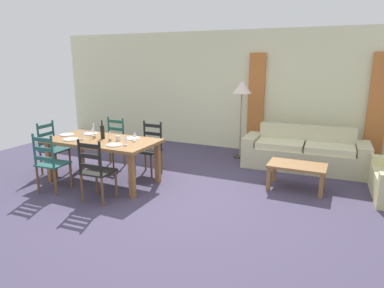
{
  "coord_description": "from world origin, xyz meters",
  "views": [
    {
      "loc": [
        2.45,
        -4.3,
        2.06
      ],
      "look_at": [
        0.24,
        0.45,
        0.75
      ],
      "focal_mm": 31.78,
      "sensor_mm": 36.0,
      "label": 1
    }
  ],
  "objects_px": {
    "dining_table": "(102,144)",
    "couch": "(304,153)",
    "standing_lamp": "(242,92)",
    "wine_glass_near_right": "(126,138)",
    "dining_chair_head_west": "(52,148)",
    "wine_glass_far_left": "(92,130)",
    "wine_glass_near_left": "(83,133)",
    "dining_chair_near_left": "(50,163)",
    "wine_bottle": "(102,132)",
    "dining_chair_near_right": "(96,171)",
    "wine_glass_far_right": "(135,134)",
    "coffee_table": "(297,168)",
    "dining_chair_far_left": "(113,143)",
    "dining_chair_far_right": "(149,148)",
    "coffee_cup_primary": "(118,138)"
  },
  "relations": [
    {
      "from": "couch",
      "to": "standing_lamp",
      "type": "relative_size",
      "value": 1.41
    },
    {
      "from": "wine_glass_near_left",
      "to": "wine_glass_far_left",
      "type": "bearing_deg",
      "value": 95.33
    },
    {
      "from": "dining_chair_near_right",
      "to": "wine_glass_near_left",
      "type": "xyz_separation_m",
      "value": [
        -0.76,
        0.6,
        0.38
      ]
    },
    {
      "from": "wine_glass_near_left",
      "to": "standing_lamp",
      "type": "distance_m",
      "value": 3.28
    },
    {
      "from": "wine_glass_near_left",
      "to": "coffee_table",
      "type": "distance_m",
      "value": 3.59
    },
    {
      "from": "standing_lamp",
      "to": "dining_chair_head_west",
      "type": "bearing_deg",
      "value": -138.89
    },
    {
      "from": "wine_glass_near_right",
      "to": "dining_chair_near_left",
      "type": "bearing_deg",
      "value": -151.08
    },
    {
      "from": "dining_chair_near_left",
      "to": "standing_lamp",
      "type": "relative_size",
      "value": 0.59
    },
    {
      "from": "dining_chair_far_right",
      "to": "coffee_cup_primary",
      "type": "xyz_separation_m",
      "value": [
        -0.16,
        -0.7,
        0.32
      ]
    },
    {
      "from": "dining_chair_near_right",
      "to": "wine_glass_far_right",
      "type": "bearing_deg",
      "value": 82.51
    },
    {
      "from": "wine_bottle",
      "to": "wine_glass_near_left",
      "type": "height_order",
      "value": "wine_bottle"
    },
    {
      "from": "dining_chair_head_west",
      "to": "wine_bottle",
      "type": "xyz_separation_m",
      "value": [
        1.12,
        0.08,
        0.39
      ]
    },
    {
      "from": "dining_chair_near_right",
      "to": "dining_chair_far_left",
      "type": "relative_size",
      "value": 1.0
    },
    {
      "from": "dining_chair_near_left",
      "to": "dining_chair_far_left",
      "type": "xyz_separation_m",
      "value": [
        0.04,
        1.51,
        0.0
      ]
    },
    {
      "from": "dining_chair_head_west",
      "to": "wine_glass_far_left",
      "type": "relative_size",
      "value": 5.96
    },
    {
      "from": "dining_chair_near_left",
      "to": "wine_glass_far_left",
      "type": "xyz_separation_m",
      "value": [
        0.12,
        0.87,
        0.38
      ]
    },
    {
      "from": "dining_table",
      "to": "couch",
      "type": "height_order",
      "value": "couch"
    },
    {
      "from": "wine_glass_far_left",
      "to": "couch",
      "type": "height_order",
      "value": "wine_glass_far_left"
    },
    {
      "from": "couch",
      "to": "wine_bottle",
      "type": "bearing_deg",
      "value": -144.22
    },
    {
      "from": "couch",
      "to": "coffee_table",
      "type": "xyz_separation_m",
      "value": [
        0.04,
        -1.22,
        0.06
      ]
    },
    {
      "from": "wine_bottle",
      "to": "wine_glass_near_left",
      "type": "distance_m",
      "value": 0.32
    },
    {
      "from": "dining_chair_head_west",
      "to": "coffee_table",
      "type": "bearing_deg",
      "value": 14.2
    },
    {
      "from": "dining_chair_near_left",
      "to": "standing_lamp",
      "type": "height_order",
      "value": "standing_lamp"
    },
    {
      "from": "dining_chair_far_left",
      "to": "wine_glass_near_right",
      "type": "bearing_deg",
      "value": -42.72
    },
    {
      "from": "wine_glass_far_right",
      "to": "dining_chair_near_right",
      "type": "bearing_deg",
      "value": -97.49
    },
    {
      "from": "standing_lamp",
      "to": "wine_glass_near_left",
      "type": "bearing_deg",
      "value": -127.59
    },
    {
      "from": "dining_chair_far_right",
      "to": "wine_bottle",
      "type": "distance_m",
      "value": 0.92
    },
    {
      "from": "wine_glass_near_left",
      "to": "coffee_table",
      "type": "xyz_separation_m",
      "value": [
        3.36,
        1.16,
        -0.51
      ]
    },
    {
      "from": "wine_glass_near_right",
      "to": "wine_glass_far_left",
      "type": "xyz_separation_m",
      "value": [
        -0.92,
        0.29,
        0.0
      ]
    },
    {
      "from": "wine_bottle",
      "to": "wine_glass_far_left",
      "type": "distance_m",
      "value": 0.31
    },
    {
      "from": "dining_chair_near_left",
      "to": "wine_glass_near_right",
      "type": "distance_m",
      "value": 1.26
    },
    {
      "from": "dining_chair_near_left",
      "to": "wine_glass_far_left",
      "type": "height_order",
      "value": "dining_chair_near_left"
    },
    {
      "from": "dining_chair_far_left",
      "to": "wine_glass_far_left",
      "type": "height_order",
      "value": "dining_chair_far_left"
    },
    {
      "from": "dining_chair_far_right",
      "to": "dining_chair_head_west",
      "type": "bearing_deg",
      "value": -155.64
    },
    {
      "from": "dining_table",
      "to": "dining_chair_far_left",
      "type": "relative_size",
      "value": 1.98
    },
    {
      "from": "dining_table",
      "to": "wine_glass_near_right",
      "type": "bearing_deg",
      "value": -13.37
    },
    {
      "from": "dining_chair_near_left",
      "to": "dining_chair_head_west",
      "type": "distance_m",
      "value": 0.99
    },
    {
      "from": "dining_chair_near_left",
      "to": "wine_glass_far_left",
      "type": "distance_m",
      "value": 0.96
    },
    {
      "from": "dining_chair_near_left",
      "to": "wine_bottle",
      "type": "height_order",
      "value": "wine_bottle"
    },
    {
      "from": "wine_glass_far_right",
      "to": "standing_lamp",
      "type": "xyz_separation_m",
      "value": [
        1.1,
        2.31,
        0.55
      ]
    },
    {
      "from": "dining_chair_near_right",
      "to": "wine_bottle",
      "type": "relative_size",
      "value": 3.04
    },
    {
      "from": "standing_lamp",
      "to": "wine_glass_near_right",
      "type": "bearing_deg",
      "value": -112.61
    },
    {
      "from": "dining_chair_head_west",
      "to": "coffee_table",
      "type": "xyz_separation_m",
      "value": [
        4.21,
        1.07,
        -0.12
      ]
    },
    {
      "from": "dining_chair_head_west",
      "to": "dining_chair_far_left",
      "type": "bearing_deg",
      "value": 47.77
    },
    {
      "from": "dining_chair_far_left",
      "to": "wine_bottle",
      "type": "bearing_deg",
      "value": -62.47
    },
    {
      "from": "wine_glass_near_left",
      "to": "couch",
      "type": "height_order",
      "value": "wine_glass_near_left"
    },
    {
      "from": "dining_chair_far_left",
      "to": "wine_glass_far_left",
      "type": "relative_size",
      "value": 5.96
    },
    {
      "from": "dining_chair_near_left",
      "to": "coffee_cup_primary",
      "type": "height_order",
      "value": "dining_chair_near_left"
    },
    {
      "from": "coffee_cup_primary",
      "to": "wine_bottle",
      "type": "bearing_deg",
      "value": 173.5
    },
    {
      "from": "coffee_cup_primary",
      "to": "standing_lamp",
      "type": "bearing_deg",
      "value": 60.8
    }
  ]
}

